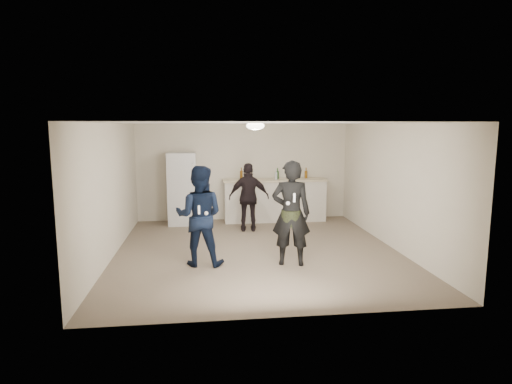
{
  "coord_description": "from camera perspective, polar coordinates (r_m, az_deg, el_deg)",
  "views": [
    {
      "loc": [
        -1.0,
        -8.13,
        2.44
      ],
      "look_at": [
        0.0,
        0.2,
        1.15
      ],
      "focal_mm": 30.0,
      "sensor_mm": 36.0,
      "label": 1
    }
  ],
  "objects": [
    {
      "name": "fridge",
      "position": [
        10.85,
        -9.8,
        0.46
      ],
      "size": [
        0.7,
        0.7,
        1.8
      ],
      "primitive_type": "cube",
      "color": "silver",
      "rests_on": "floor"
    },
    {
      "name": "remote_man",
      "position": [
        7.27,
        -7.61,
        -2.36
      ],
      "size": [
        0.04,
        0.04,
        0.15
      ],
      "primitive_type": "cube",
      "color": "white",
      "rests_on": "man"
    },
    {
      "name": "spectator",
      "position": [
        9.98,
        -0.95,
        -0.72
      ],
      "size": [
        0.97,
        0.48,
        1.6
      ],
      "primitive_type": "imported",
      "rotation": [
        0.0,
        0.0,
        3.04
      ],
      "color": "black",
      "rests_on": "floor"
    },
    {
      "name": "bottle_cluster",
      "position": [
        11.1,
        2.56,
        2.28
      ],
      "size": [
        1.79,
        0.3,
        0.22
      ],
      "color": "brown",
      "rests_on": "counter_top"
    },
    {
      "name": "wall_right",
      "position": [
        9.03,
        17.76,
        0.75
      ],
      "size": [
        0.0,
        6.0,
        6.0
      ],
      "primitive_type": "plane",
      "rotation": [
        1.57,
        0.0,
        -1.57
      ],
      "color": "beige",
      "rests_on": "floor"
    },
    {
      "name": "floor",
      "position": [
        8.54,
        0.16,
        -7.85
      ],
      "size": [
        6.0,
        6.0,
        0.0
      ],
      "primitive_type": "plane",
      "color": "#6B5B4C",
      "rests_on": "ground"
    },
    {
      "name": "woman",
      "position": [
        7.54,
        4.69,
        -2.82
      ],
      "size": [
        0.76,
        0.58,
        1.87
      ],
      "primitive_type": "imported",
      "rotation": [
        0.0,
        0.0,
        2.93
      ],
      "color": "black",
      "rests_on": "floor"
    },
    {
      "name": "wall_front",
      "position": [
        5.36,
        4.11,
        -4.12
      ],
      "size": [
        6.0,
        0.0,
        6.0
      ],
      "primitive_type": "plane",
      "rotation": [
        -1.57,
        0.0,
        0.0
      ],
      "color": "beige",
      "rests_on": "floor"
    },
    {
      "name": "counter_top",
      "position": [
        11.03,
        2.53,
        1.6
      ],
      "size": [
        2.68,
        0.64,
        0.04
      ],
      "primitive_type": "cube",
      "color": "beige",
      "rests_on": "counter"
    },
    {
      "name": "nunchuk_man",
      "position": [
        7.31,
        -6.65,
        -2.83
      ],
      "size": [
        0.07,
        0.07,
        0.07
      ],
      "primitive_type": "sphere",
      "color": "silver",
      "rests_on": "man"
    },
    {
      "name": "shaker",
      "position": [
        10.87,
        -1.3,
        2.06
      ],
      "size": [
        0.08,
        0.08,
        0.17
      ],
      "primitive_type": "cylinder",
      "color": "#B1B1B6",
      "rests_on": "counter_top"
    },
    {
      "name": "nunchuk_woman",
      "position": [
        7.26,
        4.28,
        -1.51
      ],
      "size": [
        0.07,
        0.07,
        0.07
      ],
      "primitive_type": "sphere",
      "color": "white",
      "rests_on": "woman"
    },
    {
      "name": "wall_left",
      "position": [
        8.4,
        -18.8,
        0.13
      ],
      "size": [
        0.0,
        6.0,
        6.0
      ],
      "primitive_type": "plane",
      "rotation": [
        1.57,
        0.0,
        1.57
      ],
      "color": "beige",
      "rests_on": "floor"
    },
    {
      "name": "fridge_handle",
      "position": [
        10.42,
        -8.41,
        2.37
      ],
      "size": [
        0.02,
        0.02,
        0.6
      ],
      "primitive_type": "cylinder",
      "color": "#BCBCC1",
      "rests_on": "fridge"
    },
    {
      "name": "camo_shorts",
      "position": [
        7.55,
        4.68,
        -3.44
      ],
      "size": [
        0.34,
        0.34,
        0.28
      ],
      "primitive_type": "cylinder",
      "color": "#273417",
      "rests_on": "woman"
    },
    {
      "name": "ceiling",
      "position": [
        8.19,
        0.17,
        9.16
      ],
      "size": [
        6.0,
        6.0,
        0.0
      ],
      "primitive_type": "plane",
      "rotation": [
        3.14,
        0.0,
        0.0
      ],
      "color": "silver",
      "rests_on": "wall_back"
    },
    {
      "name": "wall_back",
      "position": [
        11.23,
        -1.71,
        2.66
      ],
      "size": [
        6.0,
        0.0,
        6.0
      ],
      "primitive_type": "plane",
      "rotation": [
        1.57,
        0.0,
        0.0
      ],
      "color": "beige",
      "rests_on": "floor"
    },
    {
      "name": "ceiling_dome",
      "position": [
        8.49,
        -0.08,
        8.81
      ],
      "size": [
        0.36,
        0.36,
        0.16
      ],
      "primitive_type": "ellipsoid",
      "color": "white",
      "rests_on": "ceiling"
    },
    {
      "name": "man",
      "position": [
        7.58,
        -7.56,
        -3.17
      ],
      "size": [
        0.96,
        0.81,
        1.77
      ],
      "primitive_type": "imported",
      "rotation": [
        0.0,
        0.0,
        2.97
      ],
      "color": "#0D1B39",
      "rests_on": "floor"
    },
    {
      "name": "remote_woman",
      "position": [
        7.24,
        5.12,
        -0.76
      ],
      "size": [
        0.04,
        0.04,
        0.15
      ],
      "primitive_type": "cube",
      "color": "white",
      "rests_on": "woman"
    },
    {
      "name": "counter",
      "position": [
        11.11,
        2.51,
        -1.19
      ],
      "size": [
        2.6,
        0.56,
        1.05
      ],
      "primitive_type": "cube",
      "color": "silver",
      "rests_on": "floor"
    }
  ]
}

